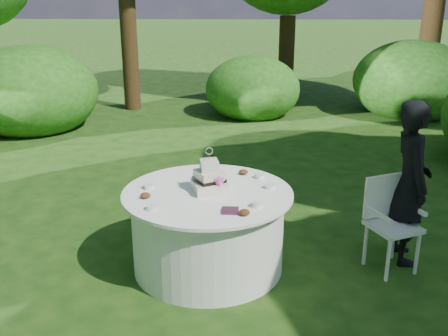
{
  "coord_description": "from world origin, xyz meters",
  "views": [
    {
      "loc": [
        0.29,
        -4.42,
        2.53
      ],
      "look_at": [
        0.15,
        0.0,
        1.0
      ],
      "focal_mm": 42.0,
      "sensor_mm": 36.0,
      "label": 1
    }
  ],
  "objects_px": {
    "chair": "(389,216)",
    "table": "(208,230)",
    "napkins": "(230,211)",
    "cake": "(210,180)",
    "guest": "(410,183)"
  },
  "relations": [
    {
      "from": "napkins",
      "to": "chair",
      "type": "height_order",
      "value": "chair"
    },
    {
      "from": "napkins",
      "to": "table",
      "type": "distance_m",
      "value": 0.63
    },
    {
      "from": "napkins",
      "to": "cake",
      "type": "xyz_separation_m",
      "value": [
        -0.2,
        0.45,
        0.1
      ]
    },
    {
      "from": "napkins",
      "to": "cake",
      "type": "distance_m",
      "value": 0.5
    },
    {
      "from": "chair",
      "to": "napkins",
      "type": "bearing_deg",
      "value": -160.48
    },
    {
      "from": "guest",
      "to": "table",
      "type": "height_order",
      "value": "guest"
    },
    {
      "from": "guest",
      "to": "chair",
      "type": "relative_size",
      "value": 1.79
    },
    {
      "from": "cake",
      "to": "table",
      "type": "bearing_deg",
      "value": -146.6
    },
    {
      "from": "napkins",
      "to": "table",
      "type": "height_order",
      "value": "napkins"
    },
    {
      "from": "guest",
      "to": "napkins",
      "type": "bearing_deg",
      "value": 111.98
    },
    {
      "from": "cake",
      "to": "chair",
      "type": "bearing_deg",
      "value": 2.35
    },
    {
      "from": "cake",
      "to": "chair",
      "type": "relative_size",
      "value": 0.47
    },
    {
      "from": "napkins",
      "to": "cake",
      "type": "relative_size",
      "value": 0.33
    },
    {
      "from": "chair",
      "to": "table",
      "type": "bearing_deg",
      "value": -177.24
    },
    {
      "from": "table",
      "to": "cake",
      "type": "xyz_separation_m",
      "value": [
        0.02,
        0.01,
        0.5
      ]
    }
  ]
}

